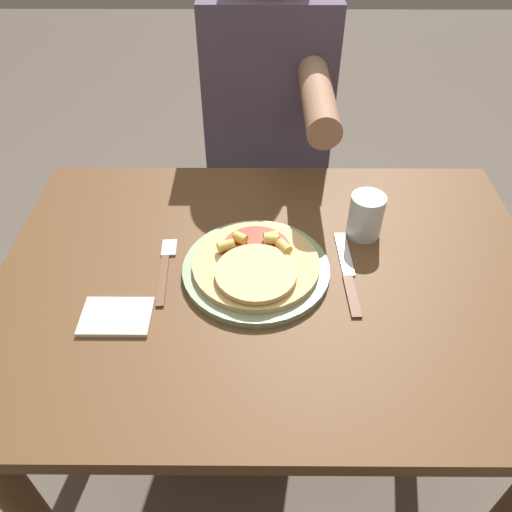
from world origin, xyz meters
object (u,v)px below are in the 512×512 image
object	(u,v)px
drinking_glass	(366,216)
dining_table	(270,319)
knife	(348,274)
person_diner	(269,119)
fork	(166,266)
pizza	(256,264)
plate	(256,269)

from	to	relation	value
drinking_glass	dining_table	bearing A→B (deg)	-147.47
knife	person_diner	xyz separation A→B (m)	(-0.14, 0.61, -0.01)
dining_table	person_diner	size ratio (longest dim) A/B	0.82
drinking_glass	fork	bearing A→B (deg)	-165.32
pizza	knife	world-z (taller)	pizza
drinking_glass	pizza	bearing A→B (deg)	-151.62
fork	knife	world-z (taller)	same
person_diner	plate	bearing A→B (deg)	-93.20
fork	drinking_glass	xyz separation A→B (m)	(0.38, 0.10, 0.04)
knife	pizza	bearing A→B (deg)	179.18
plate	knife	xyz separation A→B (m)	(0.17, -0.01, -0.00)
knife	person_diner	world-z (taller)	person_diner
person_diner	knife	bearing A→B (deg)	-77.38
dining_table	pizza	world-z (taller)	pizza
fork	drinking_glass	size ratio (longest dim) A/B	1.95
person_diner	pizza	bearing A→B (deg)	-93.15
dining_table	person_diner	world-z (taller)	person_diner
dining_table	drinking_glass	world-z (taller)	drinking_glass
dining_table	plate	xyz separation A→B (m)	(-0.03, 0.01, 0.13)
plate	person_diner	size ratio (longest dim) A/B	0.22
knife	drinking_glass	xyz separation A→B (m)	(0.04, 0.12, 0.04)
plate	pizza	xyz separation A→B (m)	(0.00, -0.00, 0.02)
dining_table	drinking_glass	distance (m)	0.28
fork	drinking_glass	bearing A→B (deg)	14.68
plate	drinking_glass	distance (m)	0.24
dining_table	person_diner	bearing A→B (deg)	89.50
pizza	person_diner	size ratio (longest dim) A/B	0.19
dining_table	pizza	size ratio (longest dim) A/B	4.36
pizza	fork	world-z (taller)	pizza
pizza	fork	size ratio (longest dim) A/B	1.32
dining_table	knife	distance (m)	0.19
plate	knife	world-z (taller)	plate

